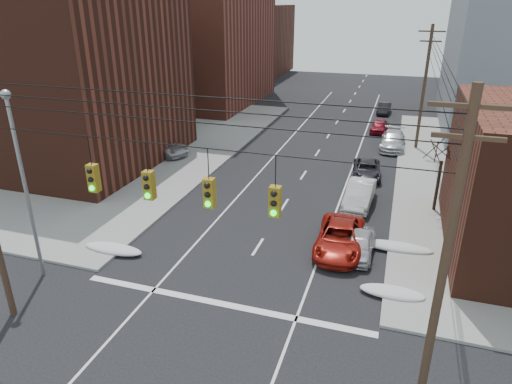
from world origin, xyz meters
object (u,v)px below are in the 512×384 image
Objects in this scene: parked_car_b at (360,194)px; lot_car_b at (163,146)px; parked_car_e at (379,126)px; lot_car_a at (94,164)px; parked_car_f at (384,108)px; parked_car_d at (393,141)px; lot_car_d at (123,130)px; red_pickup at (340,238)px; parked_car_c at (367,170)px; parked_car_a at (360,244)px; lot_car_c at (65,165)px.

parked_car_b is 0.92× the size of lot_car_b.
lot_car_a reaches higher than parked_car_e.
parked_car_f is (0.00, 8.93, -0.00)m from parked_car_e.
parked_car_d is 5.73m from parked_car_e.
lot_car_d is (-24.42, -18.91, 0.12)m from parked_car_f.
lot_car_a is (-20.60, -0.54, 0.12)m from parked_car_b.
lot_car_d is (-24.42, 9.40, -0.01)m from parked_car_b.
red_pickup is 1.35× the size of parked_car_f.
parked_car_c is at bearing -87.58° from parked_car_f.
red_pickup is 1.20× the size of parked_car_c.
red_pickup is at bearing 170.26° from parked_car_a.
lot_car_a is at bearing 161.59° from red_pickup.
parked_car_c is at bearing -100.43° from parked_car_d.
parked_car_c is at bearing -111.25° from lot_car_d.
parked_car_b reaches higher than parked_car_f.
parked_car_e is 28.66m from lot_car_a.
parked_car_a is 0.96× the size of parked_car_e.
red_pickup is at bearing -98.01° from parked_car_c.
parked_car_d is 1.18× the size of lot_car_c.
parked_car_f is at bearing 87.27° from red_pickup.
lot_car_d is (-24.42, 3.87, 0.15)m from parked_car_c.
lot_car_d reaches higher than parked_car_a.
lot_car_a is 2.34m from lot_car_c.
lot_car_b is at bearing 174.16° from parked_car_c.
red_pickup is at bearing -95.21° from parked_car_d.
parked_car_c is 0.84× the size of parked_car_d.
parked_car_e is at bearing 93.37° from parked_car_a.
parked_car_f is at bearing -49.48° from lot_car_c.
parked_car_b reaches higher than parked_car_e.
parked_car_b is 18.57m from lot_car_b.
parked_car_a is 0.78× the size of parked_car_b.
parked_car_d is at bearing -70.17° from parked_car_e.
parked_car_d is at bearing -70.04° from lot_car_c.
lot_car_c is 1.24× the size of lot_car_d.
parked_car_a is 20.59m from parked_car_d.
lot_car_b is (-19.36, -8.44, 0.09)m from parked_car_d.
parked_car_d is 1.46× the size of lot_car_d.
parked_car_e is 0.97× the size of parked_car_f.
parked_car_a is 29.85m from lot_car_d.
red_pickup is at bearing -90.85° from parked_car_b.
parked_car_a is at bearing -86.39° from parked_car_f.
lot_car_c is (-22.84, -6.74, 0.19)m from parked_car_c.
lot_car_d is at bearing 164.88° from parked_car_c.
lot_car_b is at bearing -125.42° from parked_car_f.
parked_car_d reaches higher than parked_car_c.
lot_car_d reaches higher than parked_car_f.
lot_car_b is at bearing 148.49° from parked_car_a.
lot_car_c is (-22.84, -29.53, 0.16)m from parked_car_f.
red_pickup is at bearing -130.52° from lot_car_a.
lot_car_a reaches higher than lot_car_b.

